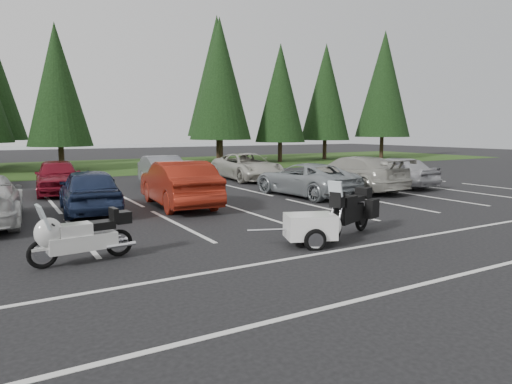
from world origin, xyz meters
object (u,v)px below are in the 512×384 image
at_px(car_near_6, 305,179).
at_px(cargo_trailer, 310,230).
at_px(car_far_3, 164,172).
at_px(car_near_5, 179,183).
at_px(car_near_4, 90,190).
at_px(car_near_8, 393,171).
at_px(car_far_4, 247,167).
at_px(car_far_2, 58,176).
at_px(adventure_motorcycle, 349,207).
at_px(car_near_7, 352,173).
at_px(touring_motorcycle, 82,232).

xyz_separation_m(car_near_6, cargo_trailer, (-4.87, -6.86, -0.30)).
bearing_deg(car_far_3, car_near_5, -100.37).
distance_m(car_near_4, car_near_8, 13.92).
xyz_separation_m(car_near_5, car_near_6, (5.52, -0.03, -0.14)).
bearing_deg(car_far_4, car_near_4, -144.01).
relative_size(car_far_2, adventure_motorcycle, 1.74).
bearing_deg(car_far_2, cargo_trailer, -67.68).
distance_m(car_near_7, adventure_motorcycle, 9.07).
distance_m(car_near_6, car_near_7, 2.68).
height_order(car_near_4, car_far_4, car_near_4).
bearing_deg(car_near_6, car_near_5, -6.11).
bearing_deg(car_near_6, car_far_2, -38.48).
distance_m(car_near_5, car_near_8, 10.94).
relative_size(car_near_4, car_near_7, 0.81).
xyz_separation_m(car_near_4, cargo_trailer, (3.64, -7.16, -0.36)).
relative_size(car_near_6, car_far_4, 0.93).
distance_m(car_near_4, car_far_3, 6.84).
distance_m(car_near_6, car_far_4, 6.48).
bearing_deg(car_near_6, cargo_trailer, 48.90).
distance_m(car_near_7, cargo_trailer, 10.28).
distance_m(car_near_4, car_near_5, 3.00).
height_order(car_far_4, cargo_trailer, car_far_4).
xyz_separation_m(car_near_7, car_far_4, (-1.87, 6.32, -0.05)).
bearing_deg(car_far_3, car_near_8, -25.83).
distance_m(car_near_4, car_near_7, 11.19).
bearing_deg(adventure_motorcycle, car_near_4, 103.83).
xyz_separation_m(car_near_4, car_far_4, (9.31, 6.13, -0.01)).
height_order(car_far_3, car_far_4, car_far_3).
bearing_deg(car_far_3, touring_motorcycle, -113.03).
relative_size(car_near_5, car_far_4, 0.94).
xyz_separation_m(car_near_5, adventure_motorcycle, (2.08, -6.63, -0.05)).
bearing_deg(car_near_5, cargo_trailer, 99.70).
bearing_deg(car_far_4, car_far_2, -172.90).
bearing_deg(adventure_motorcycle, car_near_5, 84.95).
bearing_deg(car_far_4, car_near_5, -132.07).
bearing_deg(car_near_8, car_near_5, -2.53).
bearing_deg(car_far_4, car_near_8, -50.60).
relative_size(car_near_7, car_far_4, 1.03).
bearing_deg(car_far_2, car_near_4, -81.78).
bearing_deg(cargo_trailer, car_near_6, 75.15).
bearing_deg(car_near_5, car_near_6, -176.10).
distance_m(cargo_trailer, adventure_motorcycle, 1.50).
distance_m(car_far_2, cargo_trailer, 13.15).
xyz_separation_m(car_near_6, car_near_8, (5.42, 0.26, 0.07)).
bearing_deg(car_far_3, adventure_motorcycle, -83.28).
relative_size(car_near_5, cargo_trailer, 3.01).
relative_size(car_near_4, cargo_trailer, 2.65).
height_order(car_near_7, adventure_motorcycle, car_near_7).
bearing_deg(car_near_6, touring_motorcycle, 24.32).
height_order(car_near_6, car_near_8, car_near_8).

